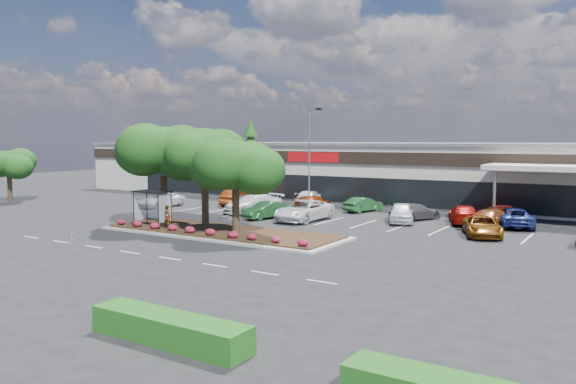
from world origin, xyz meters
The scene contains 31 objects.
ground centered at (0.00, 0.00, 0.00)m, with size 160.00×160.00×0.00m, color black.
retail_store centered at (0.06, 33.91, 3.15)m, with size 80.40×25.20×6.25m.
landscape_island centered at (-2.00, 4.00, 0.12)m, with size 18.00×6.00×0.26m.
lane_markings centered at (-0.14, 10.42, 0.01)m, with size 33.12×20.06×0.01m.
shrub_row centered at (-2.00, 1.90, 0.51)m, with size 17.00×0.80×0.50m, color maroon, non-canonical shape.
bus_shelter centered at (-7.50, 2.95, 2.31)m, with size 2.75×1.55×2.59m.
island_tree_west centered at (-8.00, 4.50, 4.21)m, with size 7.20×7.20×7.89m, color #10380F, non-canonical shape.
island_tree_mid centered at (-4.50, 5.20, 3.92)m, with size 6.60×6.60×7.32m, color #10380F, non-canonical shape.
island_tree_east centered at (-0.50, 3.70, 3.51)m, with size 5.80×5.80×6.50m, color #10380F, non-canonical shape.
hedge_south_east centered at (10.00, -13.50, 0.45)m, with size 6.00×1.30×0.90m, color #175016.
tree_west_far centered at (-34.00, 8.00, 2.80)m, with size 4.80×4.80×5.61m, color #10380F, non-canonical shape.
conifer_north_west centered at (-30.00, 46.00, 5.00)m, with size 4.40×4.40×10.00m, color #10380F.
person_waiting centered at (-5.83, 2.63, 1.08)m, with size 0.60×0.39×1.64m, color #594C47.
light_pole centered at (-1.91, 16.29, 4.17)m, with size 1.39×0.84×9.44m.
survey_stake centered at (-7.05, -4.49, 0.59)m, with size 0.07×0.14×0.92m.
car_0 centered at (-17.06, 13.18, 0.68)m, with size 2.27×4.92×1.37m, color silver.
car_1 centered at (-6.77, 14.38, 0.83)m, with size 2.32×5.71×1.66m, color white.
car_2 centered at (-8.05, 14.82, 0.78)m, with size 1.83×4.56×1.55m, color #515358.
car_3 centered at (-3.74, 12.03, 0.70)m, with size 1.49×4.27×1.41m, color #1B4521.
car_4 centered at (-0.37, 12.59, 0.83)m, with size 2.77×6.00×1.67m, color white.
car_5 centered at (6.70, 15.90, 0.79)m, with size 1.86×4.62×1.57m, color silver.
car_6 centered at (13.32, 15.94, 0.72)m, with size 2.01×4.96×1.44m, color brown.
car_7 centered at (13.70, 12.74, 0.69)m, with size 2.28×4.94×1.37m, color brown.
car_9 centered at (-11.83, 18.18, 0.79)m, with size 1.67×4.79×1.58m, color #66250A.
car_10 centered at (-5.55, 22.41, 0.74)m, with size 2.08×5.10×1.48m, color silver.
car_11 centered at (-2.97, 18.56, 0.72)m, with size 2.01×4.96×1.44m, color maroon.
car_12 centered at (1.30, 20.47, 0.67)m, with size 1.41×4.05×1.34m, color #1F5628.
car_13 centered at (7.10, 17.92, 0.69)m, with size 1.93×4.74×1.38m, color #4C4B52.
car_14 centered at (11.09, 17.88, 0.73)m, with size 2.06×5.06×1.47m, color #950C06.
car_15 centered at (14.78, 18.23, 0.73)m, with size 2.44×5.29×1.47m, color navy.
car_16 centered at (13.52, 20.45, 0.70)m, with size 2.32×5.03×1.40m, color maroon.
Camera 1 is at (22.70, -26.43, 6.56)m, focal length 35.00 mm.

